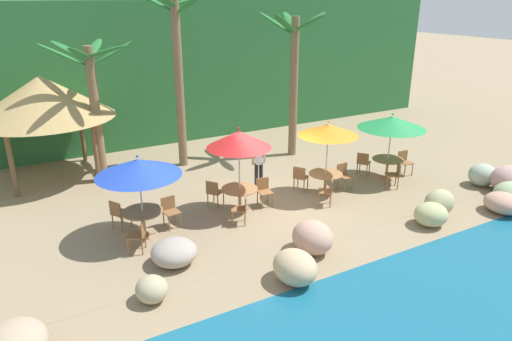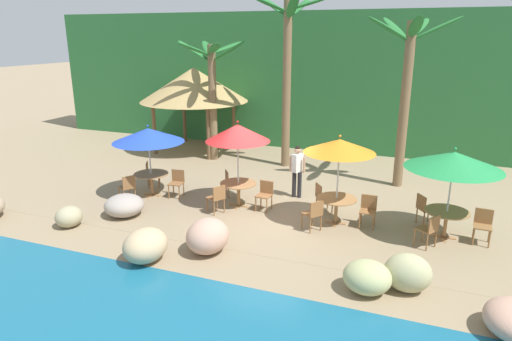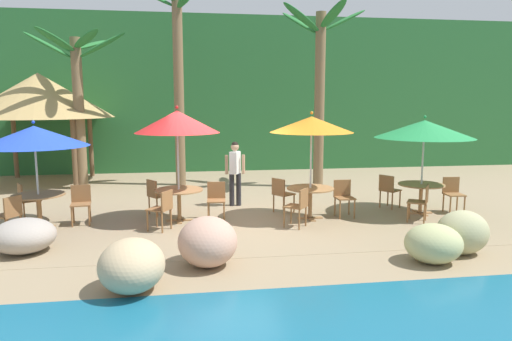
# 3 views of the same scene
# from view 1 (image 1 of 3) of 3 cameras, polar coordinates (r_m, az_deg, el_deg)

# --- Properties ---
(ground_plane) EXTENTS (120.00, 120.00, 0.00)m
(ground_plane) POSITION_cam_1_polar(r_m,az_deg,el_deg) (14.65, 1.98, -4.37)
(ground_plane) COLOR #937F60
(terrace_deck) EXTENTS (18.00, 5.20, 0.01)m
(terrace_deck) POSITION_cam_1_polar(r_m,az_deg,el_deg) (14.65, 1.98, -4.35)
(terrace_deck) COLOR #937F60
(terrace_deck) RESTS_ON ground
(foliage_backdrop) EXTENTS (28.00, 2.40, 6.00)m
(foliage_backdrop) POSITION_cam_1_polar(r_m,az_deg,el_deg) (21.71, -10.53, 11.87)
(foliage_backdrop) COLOR #286633
(foliage_backdrop) RESTS_ON ground
(rock_seawall) EXTENTS (16.65, 3.48, 0.91)m
(rock_seawall) POSITION_cam_1_polar(r_m,az_deg,el_deg) (12.80, 13.07, -6.96)
(rock_seawall) COLOR tan
(rock_seawall) RESTS_ON ground
(umbrella_blue) EXTENTS (2.25, 2.25, 2.33)m
(umbrella_blue) POSITION_cam_1_polar(r_m,az_deg,el_deg) (12.50, -14.17, 0.39)
(umbrella_blue) COLOR silver
(umbrella_blue) RESTS_ON ground
(dining_table_blue) EXTENTS (1.10, 1.10, 0.74)m
(dining_table_blue) POSITION_cam_1_polar(r_m,az_deg,el_deg) (13.03, -13.64, -5.33)
(dining_table_blue) COLOR #A37547
(dining_table_blue) RESTS_ON ground
(chair_blue_seaward) EXTENTS (0.47, 0.48, 0.87)m
(chair_blue_seaward) POSITION_cam_1_polar(r_m,az_deg,el_deg) (13.45, -10.44, -4.70)
(chair_blue_seaward) COLOR olive
(chair_blue_seaward) RESTS_ON ground
(chair_blue_inland) EXTENTS (0.58, 0.57, 0.87)m
(chair_blue_inland) POSITION_cam_1_polar(r_m,az_deg,el_deg) (13.59, -16.42, -4.95)
(chair_blue_inland) COLOR olive
(chair_blue_inland) RESTS_ON ground
(chair_blue_left) EXTENTS (0.58, 0.57, 0.87)m
(chair_blue_left) POSITION_cam_1_polar(r_m,az_deg,el_deg) (12.32, -14.05, -7.49)
(chair_blue_left) COLOR olive
(chair_blue_left) RESTS_ON ground
(umbrella_red) EXTENTS (1.91, 1.91, 2.64)m
(umbrella_red) POSITION_cam_1_polar(r_m,az_deg,el_deg) (13.53, -2.09, 3.82)
(umbrella_red) COLOR silver
(umbrella_red) RESTS_ON ground
(dining_table_red) EXTENTS (1.10, 1.10, 0.74)m
(dining_table_red) POSITION_cam_1_polar(r_m,az_deg,el_deg) (14.10, -2.01, -2.66)
(dining_table_red) COLOR #A37547
(dining_table_red) RESTS_ON ground
(chair_red_seaward) EXTENTS (0.45, 0.46, 0.87)m
(chair_red_seaward) POSITION_cam_1_polar(r_m,az_deg,el_deg) (14.53, 0.96, -2.36)
(chair_red_seaward) COLOR olive
(chair_red_seaward) RESTS_ON ground
(chair_red_inland) EXTENTS (0.59, 0.59, 0.87)m
(chair_red_inland) POSITION_cam_1_polar(r_m,az_deg,el_deg) (14.46, -5.15, -2.56)
(chair_red_inland) COLOR olive
(chair_red_inland) RESTS_ON ground
(chair_red_left) EXTENTS (0.58, 0.57, 0.87)m
(chair_red_left) POSITION_cam_1_polar(r_m,az_deg,el_deg) (13.36, -1.73, -4.51)
(chair_red_left) COLOR olive
(chair_red_left) RESTS_ON ground
(umbrella_orange) EXTENTS (1.92, 1.92, 2.51)m
(umbrella_orange) POSITION_cam_1_polar(r_m,az_deg,el_deg) (14.92, 8.81, 4.92)
(umbrella_orange) COLOR silver
(umbrella_orange) RESTS_ON ground
(dining_table_orange) EXTENTS (1.10, 1.10, 0.74)m
(dining_table_orange) POSITION_cam_1_polar(r_m,az_deg,el_deg) (15.42, 8.49, -0.78)
(dining_table_orange) COLOR #A37547
(dining_table_orange) RESTS_ON ground
(chair_orange_seaward) EXTENTS (0.43, 0.44, 0.87)m
(chair_orange_seaward) POSITION_cam_1_polar(r_m,az_deg,el_deg) (16.04, 10.65, -0.45)
(chair_orange_seaward) COLOR olive
(chair_orange_seaward) RESTS_ON ground
(chair_orange_inland) EXTENTS (0.59, 0.59, 0.87)m
(chair_orange_inland) POSITION_cam_1_polar(r_m,az_deg,el_deg) (15.64, 5.41, -0.73)
(chair_orange_inland) COLOR olive
(chair_orange_inland) RESTS_ON ground
(chair_orange_left) EXTENTS (0.60, 0.59, 0.87)m
(chair_orange_left) POSITION_cam_1_polar(r_m,az_deg,el_deg) (14.67, 8.79, -2.37)
(chair_orange_left) COLOR olive
(chair_orange_left) RESTS_ON ground
(umbrella_green) EXTENTS (2.34, 2.34, 2.40)m
(umbrella_green) POSITION_cam_1_polar(r_m,az_deg,el_deg) (16.83, 16.25, 5.66)
(umbrella_green) COLOR silver
(umbrella_green) RESTS_ON ground
(dining_table_green) EXTENTS (1.10, 1.10, 0.74)m
(dining_table_green) POSITION_cam_1_polar(r_m,az_deg,el_deg) (17.24, 15.77, 0.98)
(dining_table_green) COLOR #A37547
(dining_table_green) RESTS_ON ground
(chair_green_seaward) EXTENTS (0.45, 0.46, 0.87)m
(chair_green_seaward) POSITION_cam_1_polar(r_m,az_deg,el_deg) (17.89, 17.64, 1.14)
(chair_green_seaward) COLOR olive
(chair_green_seaward) RESTS_ON ground
(chair_green_inland) EXTENTS (0.59, 0.59, 0.87)m
(chair_green_inland) POSITION_cam_1_polar(r_m,az_deg,el_deg) (17.37, 12.95, 1.03)
(chair_green_inland) COLOR olive
(chair_green_inland) RESTS_ON ground
(chair_green_left) EXTENTS (0.59, 0.59, 0.87)m
(chair_green_left) POSITION_cam_1_polar(r_m,az_deg,el_deg) (16.52, 16.60, -0.35)
(chair_green_left) COLOR olive
(chair_green_left) RESTS_ON ground
(palm_tree_nearest) EXTENTS (3.09, 2.97, 4.84)m
(palm_tree_nearest) POSITION_cam_1_polar(r_m,az_deg,el_deg) (16.64, -19.34, 9.60)
(palm_tree_nearest) COLOR brown
(palm_tree_nearest) RESTS_ON ground
(palm_tree_second) EXTENTS (2.91, 2.89, 6.41)m
(palm_tree_second) POSITION_cam_1_polar(r_m,az_deg,el_deg) (17.46, -9.54, 13.58)
(palm_tree_second) COLOR brown
(palm_tree_second) RESTS_ON ground
(palm_tree_third) EXTENTS (2.91, 3.01, 5.63)m
(palm_tree_third) POSITION_cam_1_polar(r_m,az_deg,el_deg) (18.61, 4.65, 12.77)
(palm_tree_third) COLOR brown
(palm_tree_third) RESTS_ON ground
(palapa_hut) EXTENTS (4.74, 4.74, 3.65)m
(palapa_hut) POSITION_cam_1_polar(r_m,az_deg,el_deg) (17.69, -24.64, 8.12)
(palapa_hut) COLOR brown
(palapa_hut) RESTS_ON ground
(waiter_in_white) EXTENTS (0.52, 0.39, 1.70)m
(waiter_in_white) POSITION_cam_1_polar(r_m,az_deg,el_deg) (15.73, 0.33, 1.34)
(waiter_in_white) COLOR #232328
(waiter_in_white) RESTS_ON ground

